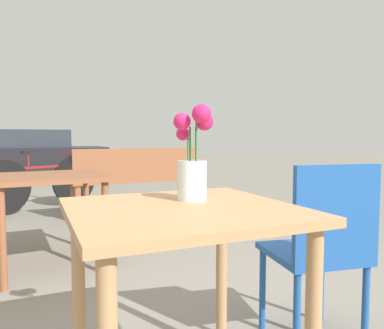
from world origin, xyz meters
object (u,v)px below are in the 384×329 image
Objects in this scene: cafe_chair at (322,245)px; bicycle at (42,183)px; flower_vase at (193,165)px; table_front at (182,245)px; bench_middle at (136,179)px; table_back at (50,189)px; parked_car at (23,154)px.

cafe_chair is 4.31m from bicycle.
bicycle is (-0.08, 4.23, -0.52)m from flower_vase.
bench_middle is (1.00, 3.31, -0.16)m from table_front.
bicycle is (-0.74, 4.24, -0.13)m from cafe_chair.
table_front is 0.50× the size of bench_middle.
bench_middle is 0.99× the size of bicycle.
bench_middle is 1.89m from table_back.
flower_vase is 0.22× the size of bicycle.
cafe_chair is (0.74, 0.08, -0.12)m from table_front.
bicycle is at bearing 85.41° from table_back.
table_back is (-0.28, 1.76, -0.29)m from flower_vase.
cafe_chair reaches higher than bicycle.
bench_middle is at bearing 85.50° from cafe_chair.
table_front is 0.50× the size of bicycle.
table_back is (-0.19, 1.85, -0.02)m from table_front.
flower_vase is 0.22× the size of bench_middle.
flower_vase reaches higher than bicycle.
parked_car is (-0.00, 9.28, -0.32)m from flower_vase.
table_front is at bearing -90.06° from bicycle.
table_front is 0.98× the size of table_back.
table_front is 9.37m from parked_car.
bicycle is (0.20, 2.47, -0.23)m from table_back.
flower_vase is at bearing -89.98° from parked_car.
bicycle is 0.38× the size of parked_car.
table_front is at bearing -106.76° from bench_middle.
bicycle is at bearing 134.50° from bench_middle.
table_front is 0.19× the size of parked_car.
parked_car is at bearing 89.07° from bicycle.
parked_car reaches higher than cafe_chair.
bench_middle reaches higher than table_front.
bicycle reaches higher than table_back.
table_front is at bearing -90.53° from parked_car.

